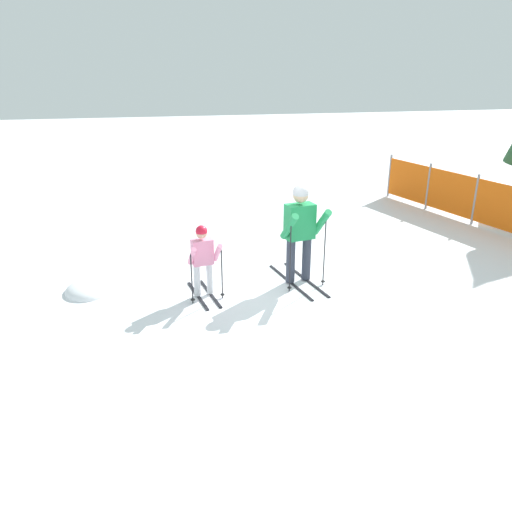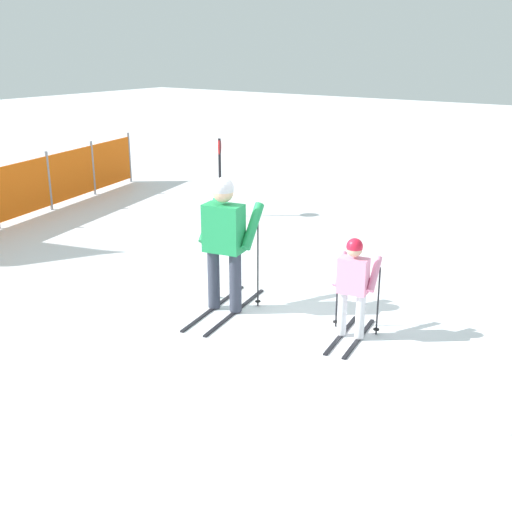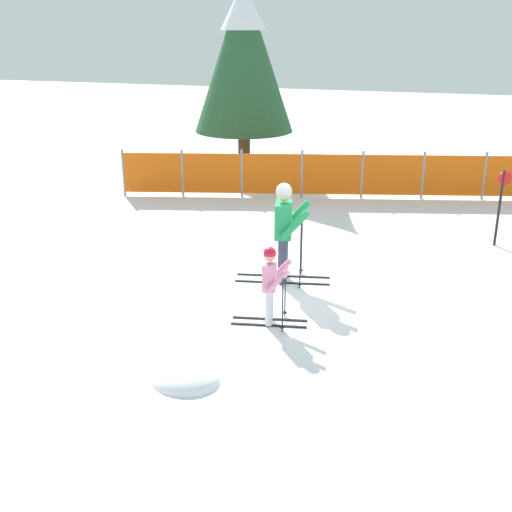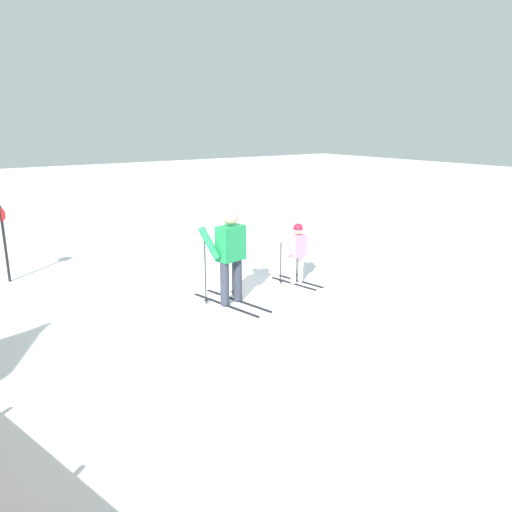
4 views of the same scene
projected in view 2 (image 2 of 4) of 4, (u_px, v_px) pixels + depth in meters
ground_plane at (258, 308)px, 7.99m from camera, size 60.00×60.00×0.00m
skier_adult at (225, 233)px, 7.64m from camera, size 1.61×0.77×1.67m
skier_child at (353, 280)px, 7.00m from camera, size 1.12×0.55×1.16m
trail_marker at (220, 169)px, 11.93m from camera, size 0.25×0.15×1.48m
snow_mound at (501, 410)px, 5.77m from camera, size 0.85×0.72×0.34m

